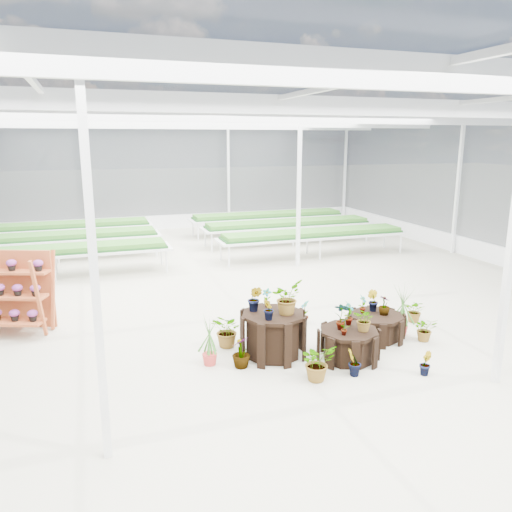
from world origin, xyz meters
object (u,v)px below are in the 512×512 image
object	(u,v)px
plinth_mid	(348,345)
shelf_rack	(10,294)
plinth_tall	(273,334)
plinth_low	(376,326)

from	to	relation	value
plinth_mid	shelf_rack	distance (m)	6.67
plinth_tall	shelf_rack	size ratio (longest dim) A/B	0.72
plinth_low	shelf_rack	world-z (taller)	shelf_rack
plinth_low	shelf_rack	bearing A→B (deg)	158.84
plinth_low	shelf_rack	distance (m)	7.28
plinth_low	plinth_mid	bearing A→B (deg)	-145.01
shelf_rack	plinth_tall	bearing A→B (deg)	-9.36
plinth_mid	plinth_low	bearing A→B (deg)	34.99
plinth_tall	shelf_rack	world-z (taller)	shelf_rack
plinth_tall	plinth_mid	distance (m)	1.35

